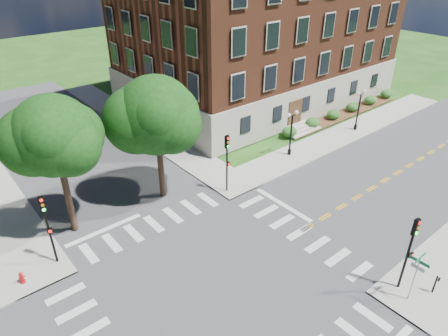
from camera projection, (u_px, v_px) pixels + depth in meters
ground at (218, 282)px, 23.38m from camera, size 160.00×160.00×0.00m
road_ew at (218, 282)px, 23.37m from camera, size 90.00×12.00×0.01m
road_ns at (218, 282)px, 23.37m from camera, size 12.00×90.00×0.01m
sidewalk_ne at (240, 130)px, 42.15m from camera, size 34.00×34.00×0.12m
crosswalk_east at (299, 233)px, 27.36m from camera, size 2.20×10.20×0.02m
stop_bar_east at (283, 205)px, 30.26m from camera, size 0.40×5.50×0.00m
main_building at (258, 29)px, 47.26m from camera, size 30.60×22.40×16.50m
shrub_row at (342, 116)px, 45.56m from camera, size 18.00×2.00×1.30m
tree_c at (54, 136)px, 24.10m from camera, size 5.13×5.13×9.62m
tree_d at (156, 115)px, 27.98m from camera, size 5.71×5.71×9.51m
traffic_signal_se at (411, 245)px, 21.42m from camera, size 0.34×0.37×4.80m
traffic_signal_ne at (227, 157)px, 30.26m from camera, size 0.35×0.40×4.80m
traffic_signal_nw at (47, 222)px, 23.23m from camera, size 0.36×0.42×4.80m
twin_lamp_west at (291, 131)px, 35.97m from camera, size 1.36×0.36×4.23m
twin_lamp_east at (359, 108)px, 40.89m from camera, size 1.36×0.36×4.23m
street_sign_pole at (417, 269)px, 21.08m from camera, size 1.10×1.10×3.10m
push_button_post at (436, 283)px, 22.25m from camera, size 0.14×0.21×1.20m
fire_hydrant at (22, 278)px, 23.06m from camera, size 0.35×0.35×0.75m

